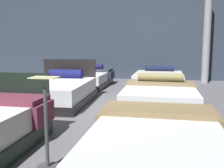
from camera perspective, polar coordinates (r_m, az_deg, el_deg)
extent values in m
cube|color=#5B5B60|center=(5.45, -2.71, -5.77)|extent=(18.00, 18.00, 0.02)
cube|color=#333D4C|center=(10.44, 3.47, 10.73)|extent=(18.00, 0.06, 3.50)
cube|color=black|center=(4.39, -22.25, -3.59)|extent=(1.44, 0.07, 0.92)
cube|color=brown|center=(3.77, -14.79, -6.30)|extent=(0.09, 0.56, 0.29)
cube|color=#4F5A60|center=(2.96, 9.61, -16.68)|extent=(1.52, 2.11, 0.14)
cube|color=white|center=(2.88, 9.72, -12.70)|extent=(1.46, 2.05, 0.30)
cube|color=olive|center=(3.50, 10.08, -5.66)|extent=(1.47, 0.63, 0.08)
cube|color=olive|center=(3.64, -1.97, -8.01)|extent=(0.09, 0.60, 0.29)
cube|color=olive|center=(3.62, 22.04, -8.71)|extent=(0.09, 0.60, 0.29)
cube|color=black|center=(6.11, -12.35, -3.42)|extent=(1.55, 2.18, 0.18)
cube|color=silver|center=(6.07, -12.43, -1.11)|extent=(1.49, 2.12, 0.32)
cube|color=black|center=(7.05, -9.31, 1.48)|extent=(1.43, 0.06, 0.97)
cylinder|color=#151752|center=(6.75, -10.15, 2.24)|extent=(0.85, 0.24, 0.22)
cube|color=#976948|center=(5.68, 10.41, -4.58)|extent=(1.63, 2.06, 0.12)
cube|color=silver|center=(5.63, 10.47, -2.45)|extent=(1.57, 2.00, 0.31)
cube|color=#7F6A4B|center=(6.20, 10.61, 0.22)|extent=(1.57, 0.79, 0.05)
cube|color=#7F6A4B|center=(6.28, 3.42, -0.73)|extent=(0.08, 0.74, 0.20)
cube|color=#7F6A4B|center=(6.26, 17.76, -1.15)|extent=(0.08, 0.74, 0.20)
cylinder|color=olive|center=(6.26, 10.65, 1.48)|extent=(1.08, 0.22, 0.19)
cube|color=#332636|center=(8.64, -5.76, 0.10)|extent=(1.53, 2.05, 0.16)
cube|color=silver|center=(8.61, -5.78, 1.56)|extent=(1.47, 1.99, 0.28)
cube|color=#29313F|center=(9.18, -4.63, 3.13)|extent=(1.46, 0.75, 0.08)
cube|color=#29313F|center=(9.43, -8.91, 2.12)|extent=(0.11, 0.70, 0.27)
cube|color=#29313F|center=(9.02, -0.12, 1.94)|extent=(0.11, 0.70, 0.27)
cylinder|color=#1F1851|center=(9.22, -4.55, 3.84)|extent=(0.82, 0.22, 0.19)
cube|color=#91734E|center=(8.41, 10.18, -0.16)|extent=(1.62, 2.09, 0.18)
cube|color=silver|center=(8.37, 10.22, 1.40)|extent=(1.56, 2.03, 0.28)
cylinder|color=#141E3D|center=(9.07, 10.40, 3.41)|extent=(0.99, 0.22, 0.19)
cylinder|color=#3F3F44|center=(3.05, -13.96, -17.36)|extent=(0.24, 0.24, 0.02)
cylinder|color=#3F3F44|center=(2.89, -14.27, -9.47)|extent=(0.04, 0.04, 0.90)
cube|color=beige|center=(2.77, -14.68, 1.41)|extent=(0.28, 0.20, 0.01)
cylinder|color=#99999E|center=(9.80, 20.19, 10.39)|extent=(0.26, 0.26, 3.50)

